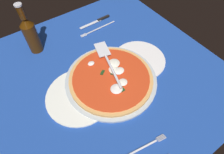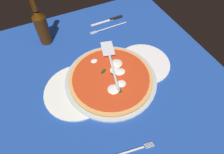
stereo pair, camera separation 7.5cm
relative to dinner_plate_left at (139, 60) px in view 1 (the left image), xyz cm
name	(u,v)px [view 1 (the left image)]	position (x,y,z in cm)	size (l,w,h in cm)	color
ground_plane	(105,74)	(16.27, -2.76, -1.00)	(92.28, 92.28, 0.80)	#1C4096
checker_pattern	(104,73)	(16.27, -2.76, -0.55)	(92.28, 92.28, 0.10)	silver
pizza_pan	(112,79)	(15.78, 1.98, 0.15)	(36.43, 36.43, 1.30)	#ABB7C0
dinner_plate_left	(139,60)	(0.00, 0.00, 0.00)	(22.56, 22.56, 1.00)	silver
dinner_plate_right	(80,96)	(30.17, 1.14, 0.00)	(25.27, 25.27, 1.00)	white
pizza	(112,77)	(15.67, 1.97, 1.56)	(33.20, 33.20, 2.62)	tan
pizza_server	(108,61)	(13.30, -4.32, 3.77)	(9.39, 25.80, 1.00)	silver
place_setting_near	(98,25)	(1.85, -30.43, -0.14)	(20.21, 12.10, 1.40)	white
beer_bottle	(31,34)	(33.80, -31.69, 8.83)	(5.69, 5.69, 23.17)	#3E2106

